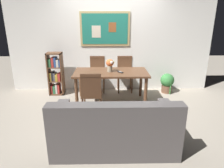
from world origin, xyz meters
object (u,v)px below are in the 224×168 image
dining_chair_far_left (97,71)px  tv_remote (120,72)px  dining_chair_far_right (125,71)px  flower_vase (110,64)px  bookshelf (56,74)px  leather_couch (115,130)px  potted_ivy (167,82)px  dining_table (111,76)px  dining_chair_near_left (91,91)px

dining_chair_far_left → tv_remote: size_ratio=6.01×
dining_chair_far_right → dining_chair_far_left: 0.72m
dining_chair_far_left → flower_vase: 0.91m
dining_chair_far_left → bookshelf: bearing=-166.4°
dining_chair_far_right → tv_remote: 0.89m
leather_couch → potted_ivy: bearing=58.6°
dining_table → bookshelf: bearing=159.3°
dining_table → flower_vase: size_ratio=5.81×
dining_chair_far_right → tv_remote: size_ratio=6.01×
dining_table → dining_chair_far_left: dining_chair_far_left is taller
dining_table → dining_chair_far_left: size_ratio=1.80×
dining_chair_far_right → dining_chair_far_left: bearing=179.5°
dining_chair_far_right → dining_table: bearing=-116.1°
dining_chair_far_right → leather_couch: dining_chair_far_right is taller
flower_vase → dining_table: bearing=-5.1°
dining_chair_far_right → bookshelf: size_ratio=0.86×
dining_chair_far_left → bookshelf: size_ratio=0.86×
dining_chair_far_right → potted_ivy: size_ratio=1.72×
dining_table → dining_chair_near_left: 0.84m
dining_chair_near_left → leather_couch: (0.41, -1.04, -0.22)m
dining_table → potted_ivy: 1.61m
dining_chair_far_left → leather_couch: size_ratio=0.51×
dining_table → dining_chair_far_right: (0.37, 0.76, -0.09)m
leather_couch → potted_ivy: leather_couch is taller
dining_chair_far_right → dining_chair_far_left: size_ratio=1.00×
leather_couch → flower_vase: bearing=91.5°
leather_couch → tv_remote: size_ratio=11.88×
flower_vase → tv_remote: size_ratio=1.87×
dining_chair_far_left → dining_table: bearing=-65.8°
flower_vase → tv_remote: bearing=-20.9°
dining_chair_near_left → flower_vase: size_ratio=3.22×
leather_couch → tv_remote: bearing=84.0°
dining_table → dining_chair_far_left: bearing=114.2°
dining_chair_far_left → tv_remote: (0.55, -0.86, 0.19)m
dining_chair_near_left → dining_chair_far_right: bearing=63.2°
dining_chair_near_left → leather_couch: dining_chair_near_left is taller
dining_chair_far_left → tv_remote: dining_chair_far_left is taller
dining_chair_far_left → flower_vase: bearing=-67.1°
dining_chair_near_left → leather_couch: size_ratio=0.51×
dining_table → tv_remote: 0.24m
dining_chair_near_left → dining_chair_far_left: bearing=88.5°
bookshelf → potted_ivy: bookshelf is taller
dining_chair_far_right → potted_ivy: (1.09, -0.20, -0.27)m
leather_couch → flower_vase: (-0.05, 1.78, 0.58)m
leather_couch → tv_remote: 1.76m
leather_couch → bookshelf: (-1.40, 2.30, 0.21)m
dining_chair_far_right → dining_chair_far_left: same height
tv_remote → dining_chair_far_left: bearing=122.8°
dining_chair_near_left → leather_couch: 1.14m
dining_chair_near_left → dining_chair_far_left: (0.04, 1.51, 0.00)m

